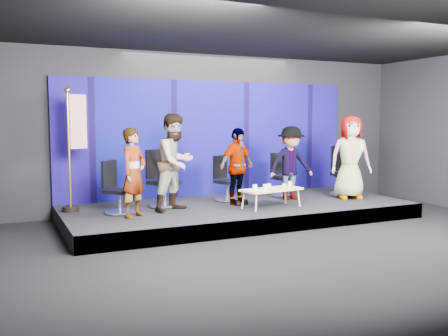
{
  "coord_description": "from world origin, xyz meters",
  "views": [
    {
      "loc": [
        -4.52,
        -6.54,
        2.04
      ],
      "look_at": [
        -0.39,
        2.4,
        1.07
      ],
      "focal_mm": 40.0,
      "sensor_mm": 36.0,
      "label": 1
    }
  ],
  "objects_px": {
    "panelist_a": "(134,173)",
    "panelist_b": "(176,162)",
    "panelist_d": "(291,163)",
    "panelist_e": "(350,157)",
    "chair_a": "(117,196)",
    "flag_stand": "(75,146)",
    "mug_a": "(255,187)",
    "mug_b": "(265,187)",
    "mug_c": "(269,186)",
    "panelist_c": "(237,166)",
    "coffee_table": "(271,190)",
    "chair_b": "(162,188)",
    "mug_d": "(284,186)",
    "chair_d": "(282,182)",
    "mug_e": "(290,184)",
    "chair_e": "(343,179)",
    "chair_c": "(226,186)"
  },
  "relations": [
    {
      "from": "chair_e",
      "to": "mug_d",
      "type": "xyz_separation_m",
      "value": [
        -2.06,
        -0.77,
        0.05
      ]
    },
    {
      "from": "mug_b",
      "to": "mug_e",
      "type": "bearing_deg",
      "value": 19.81
    },
    {
      "from": "mug_c",
      "to": "mug_b",
      "type": "bearing_deg",
      "value": -135.43
    },
    {
      "from": "mug_a",
      "to": "chair_b",
      "type": "bearing_deg",
      "value": 146.31
    },
    {
      "from": "panelist_a",
      "to": "panelist_e",
      "type": "xyz_separation_m",
      "value": [
        4.83,
        0.06,
        0.12
      ]
    },
    {
      "from": "flag_stand",
      "to": "panelist_c",
      "type": "bearing_deg",
      "value": -39.12
    },
    {
      "from": "chair_b",
      "to": "mug_c",
      "type": "xyz_separation_m",
      "value": [
        1.91,
        -0.94,
        0.05
      ]
    },
    {
      "from": "chair_b",
      "to": "flag_stand",
      "type": "relative_size",
      "value": 0.49
    },
    {
      "from": "chair_c",
      "to": "mug_c",
      "type": "bearing_deg",
      "value": -88.23
    },
    {
      "from": "mug_d",
      "to": "coffee_table",
      "type": "bearing_deg",
      "value": 170.31
    },
    {
      "from": "chair_d",
      "to": "mug_e",
      "type": "distance_m",
      "value": 1.12
    },
    {
      "from": "mug_c",
      "to": "mug_d",
      "type": "bearing_deg",
      "value": -23.81
    },
    {
      "from": "panelist_a",
      "to": "chair_a",
      "type": "bearing_deg",
      "value": 73.68
    },
    {
      "from": "panelist_a",
      "to": "panelist_b",
      "type": "height_order",
      "value": "panelist_b"
    },
    {
      "from": "chair_a",
      "to": "panelist_c",
      "type": "height_order",
      "value": "panelist_c"
    },
    {
      "from": "panelist_e",
      "to": "mug_d",
      "type": "distance_m",
      "value": 1.95
    },
    {
      "from": "coffee_table",
      "to": "chair_e",
      "type": "bearing_deg",
      "value": 17.38
    },
    {
      "from": "chair_b",
      "to": "panelist_c",
      "type": "distance_m",
      "value": 1.57
    },
    {
      "from": "mug_b",
      "to": "mug_c",
      "type": "distance_m",
      "value": 0.26
    },
    {
      "from": "flag_stand",
      "to": "mug_a",
      "type": "bearing_deg",
      "value": -49.37
    },
    {
      "from": "mug_b",
      "to": "mug_d",
      "type": "distance_m",
      "value": 0.46
    },
    {
      "from": "chair_e",
      "to": "mug_a",
      "type": "relative_size",
      "value": 11.19
    },
    {
      "from": "mug_c",
      "to": "mug_e",
      "type": "xyz_separation_m",
      "value": [
        0.54,
        0.08,
        0.0
      ]
    },
    {
      "from": "panelist_a",
      "to": "mug_c",
      "type": "height_order",
      "value": "panelist_a"
    },
    {
      "from": "chair_c",
      "to": "mug_a",
      "type": "xyz_separation_m",
      "value": [
        0.1,
        -1.14,
        0.11
      ]
    },
    {
      "from": "chair_b",
      "to": "mug_b",
      "type": "xyz_separation_m",
      "value": [
        1.72,
        -1.12,
        0.06
      ]
    },
    {
      "from": "panelist_c",
      "to": "mug_c",
      "type": "height_order",
      "value": "panelist_c"
    },
    {
      "from": "panelist_e",
      "to": "chair_c",
      "type": "bearing_deg",
      "value": -178.32
    },
    {
      "from": "chair_c",
      "to": "panelist_d",
      "type": "relative_size",
      "value": 0.61
    },
    {
      "from": "panelist_e",
      "to": "mug_d",
      "type": "bearing_deg",
      "value": -150.81
    },
    {
      "from": "chair_c",
      "to": "mug_d",
      "type": "height_order",
      "value": "chair_c"
    },
    {
      "from": "chair_e",
      "to": "panelist_e",
      "type": "distance_m",
      "value": 0.74
    },
    {
      "from": "panelist_c",
      "to": "mug_a",
      "type": "height_order",
      "value": "panelist_c"
    },
    {
      "from": "chair_e",
      "to": "mug_d",
      "type": "relative_size",
      "value": 13.04
    },
    {
      "from": "mug_b",
      "to": "mug_d",
      "type": "xyz_separation_m",
      "value": [
        0.46,
        0.06,
        -0.01
      ]
    },
    {
      "from": "panelist_d",
      "to": "mug_d",
      "type": "distance_m",
      "value": 1.03
    },
    {
      "from": "panelist_c",
      "to": "coffee_table",
      "type": "relative_size",
      "value": 1.2
    },
    {
      "from": "panelist_b",
      "to": "panelist_c",
      "type": "height_order",
      "value": "panelist_b"
    },
    {
      "from": "chair_b",
      "to": "panelist_e",
      "type": "bearing_deg",
      "value": -38.97
    },
    {
      "from": "panelist_a",
      "to": "panelist_e",
      "type": "height_order",
      "value": "panelist_e"
    },
    {
      "from": "panelist_a",
      "to": "panelist_b",
      "type": "xyz_separation_m",
      "value": [
        0.9,
        0.32,
        0.13
      ]
    },
    {
      "from": "chair_c",
      "to": "panelist_c",
      "type": "height_order",
      "value": "panelist_c"
    },
    {
      "from": "panelist_d",
      "to": "panelist_e",
      "type": "bearing_deg",
      "value": -17.16
    },
    {
      "from": "panelist_e",
      "to": "mug_e",
      "type": "bearing_deg",
      "value": -156.4
    },
    {
      "from": "mug_a",
      "to": "mug_b",
      "type": "distance_m",
      "value": 0.2
    },
    {
      "from": "panelist_a",
      "to": "mug_e",
      "type": "xyz_separation_m",
      "value": [
        3.23,
        -0.04,
        -0.37
      ]
    },
    {
      "from": "panelist_a",
      "to": "mug_b",
      "type": "xyz_separation_m",
      "value": [
        2.5,
        -0.3,
        -0.36
      ]
    },
    {
      "from": "panelist_b",
      "to": "mug_a",
      "type": "height_order",
      "value": "panelist_b"
    },
    {
      "from": "chair_e",
      "to": "flag_stand",
      "type": "xyz_separation_m",
      "value": [
        -5.87,
        0.55,
        0.86
      ]
    },
    {
      "from": "chair_a",
      "to": "mug_d",
      "type": "distance_m",
      "value": 3.24
    }
  ]
}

